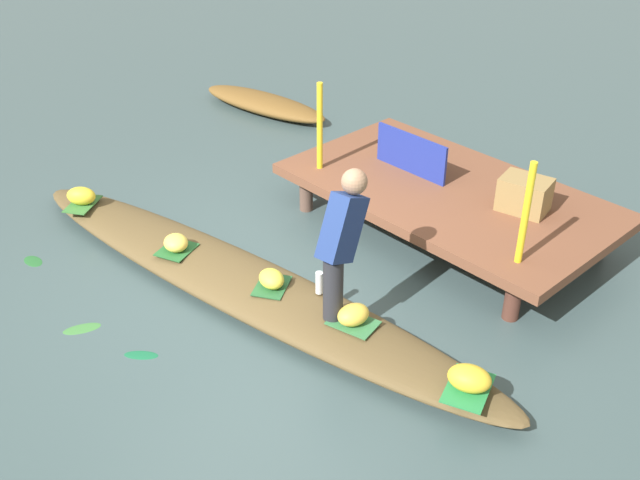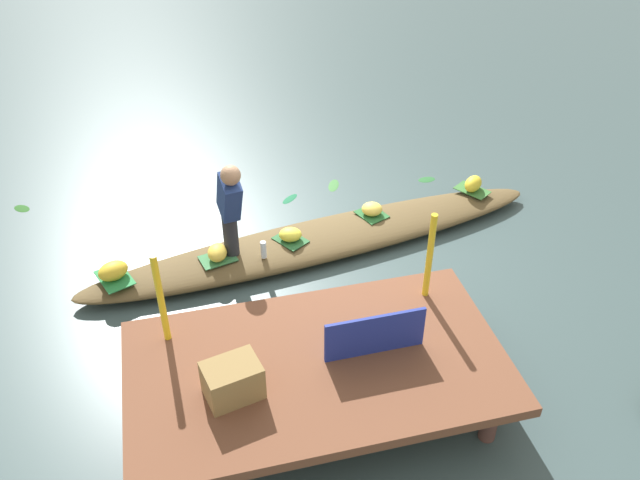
# 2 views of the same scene
# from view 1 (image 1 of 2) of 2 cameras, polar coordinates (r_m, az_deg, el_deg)

# --- Properties ---
(canal_water) EXTENTS (40.00, 40.00, 0.00)m
(canal_water) POSITION_cam_1_polar(r_m,az_deg,el_deg) (6.69, -6.00, -4.03)
(canal_water) COLOR #3A4E4F
(canal_water) RESTS_ON ground
(dock_platform) EXTENTS (3.20, 1.80, 0.48)m
(dock_platform) POSITION_cam_1_polar(r_m,az_deg,el_deg) (7.44, 9.74, 3.46)
(dock_platform) COLOR brown
(dock_platform) RESTS_ON ground
(vendor_boat) EXTENTS (5.54, 1.55, 0.22)m
(vendor_boat) POSITION_cam_1_polar(r_m,az_deg,el_deg) (6.62, -6.06, -3.25)
(vendor_boat) COLOR brown
(vendor_boat) RESTS_ON ground
(moored_boat) EXTENTS (2.10, 0.89, 0.22)m
(moored_boat) POSITION_cam_1_polar(r_m,az_deg,el_deg) (10.37, -4.27, 10.34)
(moored_boat) COLOR brown
(moored_boat) RESTS_ON ground
(leaf_mat_0) EXTENTS (0.43, 0.52, 0.01)m
(leaf_mat_0) POSITION_cam_1_polar(r_m,az_deg,el_deg) (5.48, 11.22, -11.02)
(leaf_mat_0) COLOR #268141
(leaf_mat_0) RESTS_ON vendor_boat
(banana_bunch_0) EXTENTS (0.38, 0.34, 0.19)m
(banana_bunch_0) POSITION_cam_1_polar(r_m,az_deg,el_deg) (5.42, 11.32, -10.30)
(banana_bunch_0) COLOR gold
(banana_bunch_0) RESTS_ON vendor_boat
(leaf_mat_1) EXTENTS (0.43, 0.47, 0.01)m
(leaf_mat_1) POSITION_cam_1_polar(r_m,az_deg,el_deg) (7.93, -17.64, 2.64)
(leaf_mat_1) COLOR #366F32
(leaf_mat_1) RESTS_ON vendor_boat
(banana_bunch_1) EXTENTS (0.34, 0.33, 0.19)m
(banana_bunch_1) POSITION_cam_1_polar(r_m,az_deg,el_deg) (7.89, -17.75, 3.23)
(banana_bunch_1) COLOR yellow
(banana_bunch_1) RESTS_ON vendor_boat
(leaf_mat_2) EXTENTS (0.43, 0.35, 0.01)m
(leaf_mat_2) POSITION_cam_1_polar(r_m,az_deg,el_deg) (5.95, 2.54, -6.33)
(leaf_mat_2) COLOR #357442
(leaf_mat_2) RESTS_ON vendor_boat
(banana_bunch_2) EXTENTS (0.25, 0.30, 0.16)m
(banana_bunch_2) POSITION_cam_1_polar(r_m,az_deg,el_deg) (5.90, 2.55, -5.71)
(banana_bunch_2) COLOR yellow
(banana_bunch_2) RESTS_ON vendor_boat
(leaf_mat_3) EXTENTS (0.39, 0.42, 0.01)m
(leaf_mat_3) POSITION_cam_1_polar(r_m,az_deg,el_deg) (6.94, -10.87, -0.72)
(leaf_mat_3) COLOR #25602D
(leaf_mat_3) RESTS_ON vendor_boat
(banana_bunch_3) EXTENTS (0.29, 0.27, 0.15)m
(banana_bunch_3) POSITION_cam_1_polar(r_m,az_deg,el_deg) (6.90, -10.93, -0.20)
(banana_bunch_3) COLOR #F5D24F
(banana_bunch_3) RESTS_ON vendor_boat
(leaf_mat_4) EXTENTS (0.41, 0.44, 0.01)m
(leaf_mat_4) POSITION_cam_1_polar(r_m,az_deg,el_deg) (6.36, -3.70, -3.51)
(leaf_mat_4) COLOR #275D31
(leaf_mat_4) RESTS_ON vendor_boat
(banana_bunch_4) EXTENTS (0.29, 0.25, 0.15)m
(banana_bunch_4) POSITION_cam_1_polar(r_m,az_deg,el_deg) (6.32, -3.72, -2.97)
(banana_bunch_4) COLOR yellow
(banana_bunch_4) RESTS_ON vendor_boat
(vendor_person) EXTENTS (0.24, 0.48, 1.22)m
(vendor_person) POSITION_cam_1_polar(r_m,az_deg,el_deg) (5.67, 1.64, 0.10)
(vendor_person) COLOR #28282D
(vendor_person) RESTS_ON vendor_boat
(water_bottle) EXTENTS (0.06, 0.06, 0.20)m
(water_bottle) POSITION_cam_1_polar(r_m,az_deg,el_deg) (6.22, -0.06, -3.28)
(water_bottle) COLOR white
(water_bottle) RESTS_ON vendor_boat
(market_banner) EXTENTS (0.88, 0.04, 0.41)m
(market_banner) POSITION_cam_1_polar(r_m,az_deg,el_deg) (7.60, 6.96, 6.56)
(market_banner) COLOR navy
(market_banner) RESTS_ON dock_platform
(railing_post_west) EXTENTS (0.06, 0.06, 0.91)m
(railing_post_west) POSITION_cam_1_polar(r_m,az_deg,el_deg) (7.53, -0.02, 8.65)
(railing_post_west) COLOR yellow
(railing_post_west) RESTS_ON dock_platform
(railing_post_east) EXTENTS (0.06, 0.06, 0.91)m
(railing_post_east) POSITION_cam_1_polar(r_m,az_deg,el_deg) (6.18, 15.41, 1.95)
(railing_post_east) COLOR yellow
(railing_post_east) RESTS_ON dock_platform
(produce_crate) EXTENTS (0.50, 0.41, 0.32)m
(produce_crate) POSITION_cam_1_polar(r_m,az_deg,el_deg) (7.12, 15.32, 3.37)
(produce_crate) COLOR olive
(produce_crate) RESTS_ON dock_platform
(drifting_plant_0) EXTENTS (0.24, 0.15, 0.01)m
(drifting_plant_0) POSITION_cam_1_polar(r_m,az_deg,el_deg) (7.57, -21.03, -1.50)
(drifting_plant_0) COLOR #245F2C
(drifting_plant_0) RESTS_ON ground
(drifting_plant_1) EXTENTS (0.28, 0.26, 0.01)m
(drifting_plant_1) POSITION_cam_1_polar(r_m,az_deg,el_deg) (6.15, -13.48, -8.51)
(drifting_plant_1) COLOR #18613B
(drifting_plant_1) RESTS_ON ground
(drifting_plant_3) EXTENTS (0.24, 0.34, 0.01)m
(drifting_plant_3) POSITION_cam_1_polar(r_m,az_deg,el_deg) (6.55, -17.70, -6.44)
(drifting_plant_3) COLOR #3B7637
(drifting_plant_3) RESTS_ON ground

